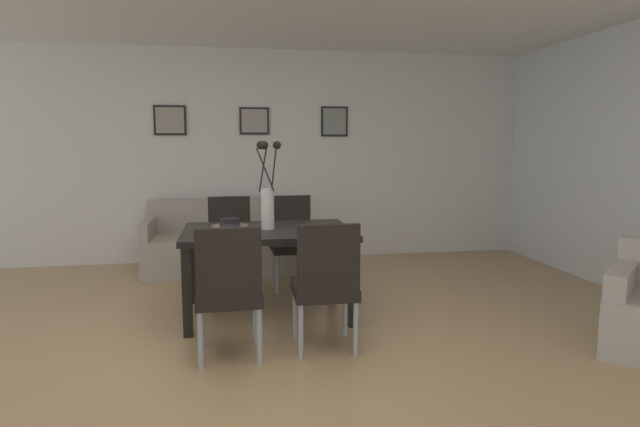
{
  "coord_description": "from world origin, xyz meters",
  "views": [
    {
      "loc": [
        -0.14,
        -3.33,
        1.45
      ],
      "look_at": [
        0.62,
        1.16,
        0.84
      ],
      "focal_mm": 29.19,
      "sensor_mm": 36.0,
      "label": 1
    }
  ],
  "objects_px": {
    "dining_table": "(268,239)",
    "framed_picture_center": "(254,121)",
    "dining_chair_far_right": "(292,236)",
    "dining_chair_near_right": "(230,238)",
    "bowl_near_right": "(230,221)",
    "dining_chair_far_left": "(326,280)",
    "sofa": "(224,246)",
    "framed_picture_right": "(334,122)",
    "dining_chair_near_left": "(229,286)",
    "centerpiece_vase": "(267,196)",
    "bowl_near_left": "(230,229)",
    "framed_picture_left": "(170,120)"
  },
  "relations": [
    {
      "from": "dining_table",
      "to": "framed_picture_center",
      "type": "height_order",
      "value": "framed_picture_center"
    },
    {
      "from": "dining_chair_far_right",
      "to": "framed_picture_center",
      "type": "bearing_deg",
      "value": 103.34
    },
    {
      "from": "dining_chair_near_right",
      "to": "bowl_near_right",
      "type": "xyz_separation_m",
      "value": [
        0.01,
        -0.67,
        0.27
      ]
    },
    {
      "from": "dining_chair_far_left",
      "to": "sofa",
      "type": "height_order",
      "value": "dining_chair_far_left"
    },
    {
      "from": "sofa",
      "to": "framed_picture_right",
      "type": "relative_size",
      "value": 4.71
    },
    {
      "from": "framed_picture_right",
      "to": "dining_chair_near_right",
      "type": "bearing_deg",
      "value": -135.7
    },
    {
      "from": "dining_chair_far_left",
      "to": "sofa",
      "type": "relative_size",
      "value": 0.53
    },
    {
      "from": "dining_chair_near_left",
      "to": "bowl_near_right",
      "type": "bearing_deg",
      "value": 89.45
    },
    {
      "from": "dining_table",
      "to": "dining_chair_far_right",
      "type": "xyz_separation_m",
      "value": [
        0.31,
        0.89,
        -0.14
      ]
    },
    {
      "from": "centerpiece_vase",
      "to": "bowl_near_left",
      "type": "relative_size",
      "value": 4.32
    },
    {
      "from": "bowl_near_left",
      "to": "framed_picture_left",
      "type": "height_order",
      "value": "framed_picture_left"
    },
    {
      "from": "dining_table",
      "to": "sofa",
      "type": "height_order",
      "value": "sofa"
    },
    {
      "from": "sofa",
      "to": "framed_picture_right",
      "type": "height_order",
      "value": "framed_picture_right"
    },
    {
      "from": "bowl_near_left",
      "to": "framed_picture_right",
      "type": "relative_size",
      "value": 0.46
    },
    {
      "from": "dining_chair_far_left",
      "to": "dining_chair_far_right",
      "type": "distance_m",
      "value": 1.76
    },
    {
      "from": "bowl_near_left",
      "to": "framed_picture_right",
      "type": "xyz_separation_m",
      "value": [
        1.32,
        2.4,
        0.95
      ]
    },
    {
      "from": "framed_picture_left",
      "to": "bowl_near_right",
      "type": "bearing_deg",
      "value": -70.7
    },
    {
      "from": "dining_table",
      "to": "sofa",
      "type": "relative_size",
      "value": 0.8
    },
    {
      "from": "centerpiece_vase",
      "to": "bowl_near_left",
      "type": "height_order",
      "value": "centerpiece_vase"
    },
    {
      "from": "dining_table",
      "to": "centerpiece_vase",
      "type": "xyz_separation_m",
      "value": [
        0.0,
        0.0,
        0.37
      ]
    },
    {
      "from": "dining_table",
      "to": "dining_chair_far_left",
      "type": "height_order",
      "value": "dining_chair_far_left"
    },
    {
      "from": "dining_chair_near_right",
      "to": "bowl_near_right",
      "type": "distance_m",
      "value": 0.72
    },
    {
      "from": "bowl_near_left",
      "to": "framed_picture_right",
      "type": "bearing_deg",
      "value": 61.24
    },
    {
      "from": "dining_chair_near_left",
      "to": "framed_picture_left",
      "type": "relative_size",
      "value": 2.44
    },
    {
      "from": "centerpiece_vase",
      "to": "dining_chair_far_right",
      "type": "bearing_deg",
      "value": 71.02
    },
    {
      "from": "dining_table",
      "to": "dining_chair_far_left",
      "type": "bearing_deg",
      "value": -68.61
    },
    {
      "from": "dining_chair_far_left",
      "to": "framed_picture_left",
      "type": "bearing_deg",
      "value": 113.76
    },
    {
      "from": "bowl_near_left",
      "to": "dining_table",
      "type": "bearing_deg",
      "value": 34.8
    },
    {
      "from": "dining_chair_far_left",
      "to": "centerpiece_vase",
      "type": "height_order",
      "value": "centerpiece_vase"
    },
    {
      "from": "dining_chair_near_right",
      "to": "bowl_near_left",
      "type": "bearing_deg",
      "value": -89.67
    },
    {
      "from": "dining_chair_near_right",
      "to": "bowl_near_left",
      "type": "xyz_separation_m",
      "value": [
        0.01,
        -1.11,
        0.27
      ]
    },
    {
      "from": "centerpiece_vase",
      "to": "framed_picture_right",
      "type": "bearing_deg",
      "value": 65.33
    },
    {
      "from": "framed_picture_center",
      "to": "dining_chair_far_left",
      "type": "bearing_deg",
      "value": -83.64
    },
    {
      "from": "dining_table",
      "to": "bowl_near_right",
      "type": "xyz_separation_m",
      "value": [
        -0.32,
        0.22,
        0.13
      ]
    },
    {
      "from": "centerpiece_vase",
      "to": "sofa",
      "type": "xyz_separation_m",
      "value": [
        -0.39,
        1.7,
        -0.74
      ]
    },
    {
      "from": "dining_chair_far_right",
      "to": "bowl_near_left",
      "type": "xyz_separation_m",
      "value": [
        -0.62,
        -1.11,
        0.27
      ]
    },
    {
      "from": "framed_picture_center",
      "to": "sofa",
      "type": "bearing_deg",
      "value": -129.11
    },
    {
      "from": "dining_chair_near_right",
      "to": "bowl_near_right",
      "type": "bearing_deg",
      "value": -89.45
    },
    {
      "from": "bowl_near_right",
      "to": "framed_picture_right",
      "type": "xyz_separation_m",
      "value": [
        1.32,
        1.96,
        0.95
      ]
    },
    {
      "from": "framed_picture_left",
      "to": "framed_picture_center",
      "type": "xyz_separation_m",
      "value": [
        1.0,
        0.0,
        0.0
      ]
    },
    {
      "from": "dining_table",
      "to": "framed_picture_left",
      "type": "distance_m",
      "value": 2.63
    },
    {
      "from": "dining_chair_near_right",
      "to": "centerpiece_vase",
      "type": "height_order",
      "value": "centerpiece_vase"
    },
    {
      "from": "dining_chair_far_left",
      "to": "centerpiece_vase",
      "type": "relative_size",
      "value": 1.25
    },
    {
      "from": "dining_table",
      "to": "framed_picture_left",
      "type": "bearing_deg",
      "value": 114.68
    },
    {
      "from": "dining_chair_near_left",
      "to": "framed_picture_left",
      "type": "height_order",
      "value": "framed_picture_left"
    },
    {
      "from": "dining_table",
      "to": "sofa",
      "type": "xyz_separation_m",
      "value": [
        -0.39,
        1.7,
        -0.37
      ]
    },
    {
      "from": "dining_table",
      "to": "dining_chair_far_left",
      "type": "distance_m",
      "value": 0.94
    },
    {
      "from": "bowl_near_left",
      "to": "framed_picture_center",
      "type": "xyz_separation_m",
      "value": [
        0.32,
        2.4,
        0.95
      ]
    },
    {
      "from": "framed_picture_center",
      "to": "bowl_near_right",
      "type": "bearing_deg",
      "value": -99.12
    },
    {
      "from": "bowl_near_left",
      "to": "framed_picture_center",
      "type": "height_order",
      "value": "framed_picture_center"
    }
  ]
}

